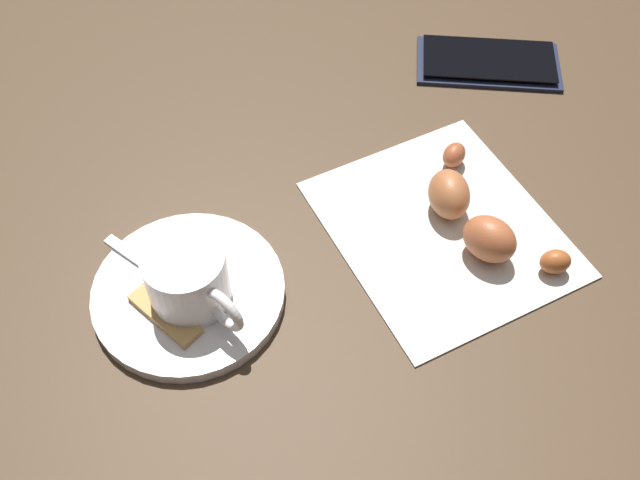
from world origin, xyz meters
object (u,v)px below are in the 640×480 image
at_px(teaspoon, 181,288).
at_px(napkin, 442,228).
at_px(espresso_cup, 189,282).
at_px(cell_phone, 488,62).
at_px(saucer, 189,293).
at_px(sugar_packet, 165,314).
at_px(croissant, 474,214).

relative_size(teaspoon, napkin, 0.50).
height_order(espresso_cup, teaspoon, espresso_cup).
bearing_deg(cell_phone, saucer, 32.16).
bearing_deg(sugar_packet, saucer, 102.05).
distance_m(espresso_cup, cell_phone, 0.39).
distance_m(saucer, espresso_cup, 0.03).
height_order(teaspoon, croissant, croissant).
bearing_deg(cell_phone, sugar_packet, 33.18).
distance_m(saucer, teaspoon, 0.01).
relative_size(teaspoon, croissant, 0.66).
bearing_deg(teaspoon, saucer, 177.57).
xyz_separation_m(espresso_cup, sugar_packet, (0.02, 0.01, -0.02)).
xyz_separation_m(teaspoon, napkin, (-0.22, -0.02, -0.01)).
xyz_separation_m(saucer, croissant, (-0.24, -0.01, 0.02)).
distance_m(saucer, napkin, 0.22).
bearing_deg(saucer, cell_phone, -147.84).
xyz_separation_m(teaspoon, sugar_packet, (0.01, 0.02, 0.00)).
xyz_separation_m(croissant, cell_phone, (-0.09, -0.19, -0.02)).
relative_size(saucer, croissant, 0.98).
distance_m(croissant, cell_phone, 0.22).
relative_size(teaspoon, sugar_packet, 1.57).
relative_size(saucer, sugar_packet, 2.34).
distance_m(sugar_packet, cell_phone, 0.41).
height_order(espresso_cup, napkin, espresso_cup).
xyz_separation_m(napkin, cell_phone, (-0.11, -0.19, 0.00)).
bearing_deg(teaspoon, cell_phone, -148.27).
bearing_deg(saucer, napkin, -175.16).
distance_m(teaspoon, sugar_packet, 0.03).
bearing_deg(espresso_cup, croissant, -174.05).
height_order(sugar_packet, napkin, sugar_packet).
relative_size(teaspoon, cell_phone, 0.64).
relative_size(sugar_packet, croissant, 0.42).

